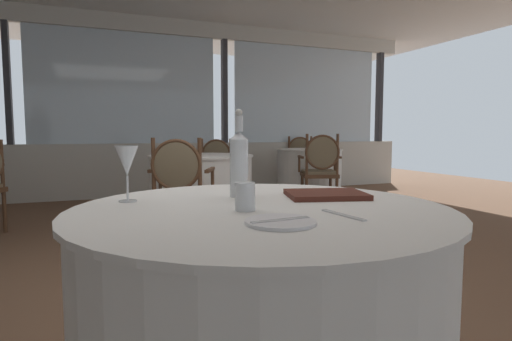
{
  "coord_description": "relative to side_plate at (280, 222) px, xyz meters",
  "views": [
    {
      "loc": [
        -0.52,
        -2.48,
        1.01
      ],
      "look_at": [
        0.1,
        -0.92,
        0.86
      ],
      "focal_mm": 29.11,
      "sensor_mm": 36.0,
      "label": 1
    }
  ],
  "objects": [
    {
      "name": "dining_chair_0_0",
      "position": [
        2.35,
        3.79,
        -0.19
      ],
      "size": [
        0.63,
        0.59,
        1.0
      ],
      "rotation": [
        0.0,
        0.0,
        7.51
      ],
      "color": "brown",
      "rests_on": "ground_plane"
    },
    {
      "name": "window_wall_far",
      "position": [
        0.05,
        5.84,
        0.36
      ],
      "size": [
        10.24,
        0.14,
        2.83
      ],
      "color": "beige",
      "rests_on": "ground_plane"
    },
    {
      "name": "wine_glass",
      "position": [
        -0.36,
        0.53,
        0.14
      ],
      "size": [
        0.08,
        0.08,
        0.2
      ],
      "color": "white",
      "rests_on": "foreground_table"
    },
    {
      "name": "menu_book",
      "position": [
        0.36,
        0.36,
        0.01
      ],
      "size": [
        0.34,
        0.29,
        0.02
      ],
      "primitive_type": "cube",
      "rotation": [
        0.0,
        0.0,
        -0.26
      ],
      "color": "#512319",
      "rests_on": "foreground_table"
    },
    {
      "name": "dining_chair_2_1",
      "position": [
        1.09,
        4.47,
        -0.22
      ],
      "size": [
        0.64,
        0.61,
        0.94
      ],
      "rotation": [
        0.0,
        0.0,
        10.56
      ],
      "color": "brown",
      "rests_on": "ground_plane"
    },
    {
      "name": "butter_knife",
      "position": [
        0.0,
        0.0,
        0.01
      ],
      "size": [
        0.18,
        0.03,
        0.0
      ],
      "primitive_type": "cube",
      "rotation": [
        0.0,
        0.0,
        0.08
      ],
      "color": "silver",
      "rests_on": "foreground_table"
    },
    {
      "name": "side_plate",
      "position": [
        0.0,
        0.0,
        0.0
      ],
      "size": [
        0.2,
        0.2,
        0.01
      ],
      "primitive_type": "cylinder",
      "color": "white",
      "rests_on": "foreground_table"
    },
    {
      "name": "background_table_2",
      "position": [
        0.67,
        3.55,
        -0.39
      ],
      "size": [
        1.17,
        1.17,
        0.77
      ],
      "color": "white",
      "rests_on": "ground_plane"
    },
    {
      "name": "water_tumbler",
      "position": [
        -0.02,
        0.22,
        0.04
      ],
      "size": [
        0.06,
        0.06,
        0.09
      ],
      "primitive_type": "cylinder",
      "color": "white",
      "rests_on": "foreground_table"
    },
    {
      "name": "foreground_table",
      "position": [
        0.05,
        0.26,
        -0.39
      ],
      "size": [
        1.26,
        1.26,
        0.77
      ],
      "color": "white",
      "rests_on": "ground_plane"
    },
    {
      "name": "water_bottle",
      "position": [
        0.06,
        0.5,
        0.13
      ],
      "size": [
        0.07,
        0.07,
        0.34
      ],
      "color": "white",
      "rests_on": "foreground_table"
    },
    {
      "name": "ground_plane",
      "position": [
        0.05,
        1.47,
        -0.77
      ],
      "size": [
        15.14,
        15.14,
        0.0
      ],
      "primitive_type": "plane",
      "color": "brown"
    },
    {
      "name": "background_table_0",
      "position": [
        2.67,
        4.68,
        -0.39
      ],
      "size": [
        1.02,
        1.02,
        0.77
      ],
      "color": "white",
      "rests_on": "ground_plane"
    },
    {
      "name": "dinner_fork",
      "position": [
        0.22,
        0.03,
        -0.0
      ],
      "size": [
        0.04,
        0.19,
        0.0
      ],
      "primitive_type": "cube",
      "rotation": [
        0.0,
        0.0,
        1.69
      ],
      "color": "silver",
      "rests_on": "foreground_table"
    },
    {
      "name": "dining_chair_0_1",
      "position": [
        2.99,
        5.56,
        -0.22
      ],
      "size": [
        0.63,
        0.59,
        0.96
      ],
      "rotation": [
        0.0,
        0.0,
        10.65
      ],
      "color": "brown",
      "rests_on": "ground_plane"
    },
    {
      "name": "dining_chair_2_0",
      "position": [
        0.24,
        2.63,
        -0.21
      ],
      "size": [
        0.64,
        0.61,
        0.97
      ],
      "rotation": [
        0.0,
        0.0,
        7.42
      ],
      "color": "brown",
      "rests_on": "ground_plane"
    }
  ]
}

